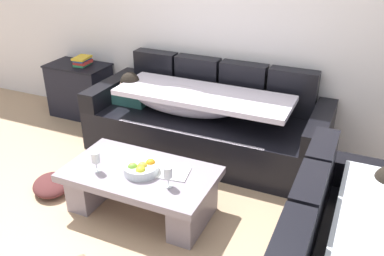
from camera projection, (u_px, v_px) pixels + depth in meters
ground_plane at (109, 248)px, 3.05m from camera, size 14.00×14.00×0.00m
back_wall at (219, 10)px, 4.20m from camera, size 9.00×0.10×2.70m
couch_along_wall at (203, 122)px, 4.20m from camera, size 2.38×0.92×0.88m
coffee_table at (141, 186)px, 3.34m from camera, size 1.20×0.68×0.38m
fruit_bowl at (141, 168)px, 3.24m from camera, size 0.28×0.28×0.10m
wine_glass_near_left at (96, 158)px, 3.23m from camera, size 0.07×0.07×0.17m
wine_glass_near_right at (168, 173)px, 3.04m from camera, size 0.07×0.07×0.17m
open_magazine at (171, 172)px, 3.25m from camera, size 0.31×0.25×0.01m
side_cabinet at (81, 90)px, 5.02m from camera, size 0.72×0.44×0.64m
book_stack_on_cabinet at (82, 61)px, 4.83m from camera, size 0.17×0.24×0.11m
crumpled_garment at (52, 185)px, 3.67m from camera, size 0.51×0.51×0.12m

